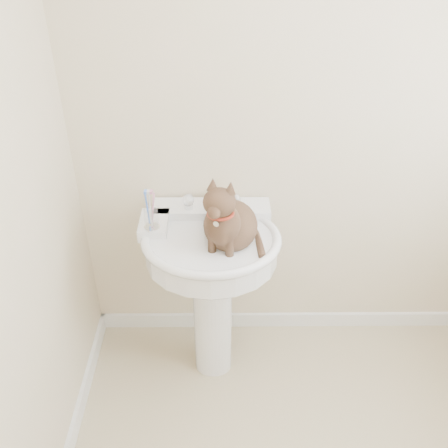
{
  "coord_description": "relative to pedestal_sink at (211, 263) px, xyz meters",
  "views": [
    {
      "loc": [
        -0.42,
        -0.97,
        2.09
      ],
      "look_at": [
        -0.4,
        0.79,
        0.91
      ],
      "focal_mm": 40.0,
      "sensor_mm": 36.0,
      "label": 1
    }
  ],
  "objects": [
    {
      "name": "faucet",
      "position": [
        0.0,
        0.16,
        0.23
      ],
      "size": [
        0.28,
        0.12,
        0.14
      ],
      "color": "silver",
      "rests_on": "pedestal_sink"
    },
    {
      "name": "toothbrush_cup",
      "position": [
        -0.26,
        0.02,
        0.24
      ],
      "size": [
        0.07,
        0.07,
        0.18
      ],
      "rotation": [
        0.0,
        0.0,
        -0.15
      ],
      "color": "silver",
      "rests_on": "pedestal_sink"
    },
    {
      "name": "soap_bar",
      "position": [
        0.04,
        0.25,
        0.2
      ],
      "size": [
        0.1,
        0.07,
        0.03
      ],
      "primitive_type": "cube",
      "rotation": [
        0.0,
        0.0,
        -0.12
      ],
      "color": "orange",
      "rests_on": "pedestal_sink"
    },
    {
      "name": "baseboard_back",
      "position": [
        0.46,
        0.28,
        -0.64
      ],
      "size": [
        2.2,
        0.02,
        0.09
      ],
      "primitive_type": "cube",
      "color": "white",
      "rests_on": "floor"
    },
    {
      "name": "cat",
      "position": [
        0.08,
        -0.04,
        0.25
      ],
      "size": [
        0.26,
        0.32,
        0.47
      ],
      "rotation": [
        0.0,
        0.0,
        -0.37
      ],
      "color": "brown",
      "rests_on": "pedestal_sink"
    },
    {
      "name": "pedestal_sink",
      "position": [
        0.0,
        0.0,
        0.0
      ],
      "size": [
        0.63,
        0.62,
        0.87
      ],
      "color": "white",
      "rests_on": "floor"
    },
    {
      "name": "wall_back",
      "position": [
        0.46,
        0.29,
        0.57
      ],
      "size": [
        2.2,
        0.0,
        2.5
      ],
      "primitive_type": null,
      "color": "beige",
      "rests_on": "ground"
    }
  ]
}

